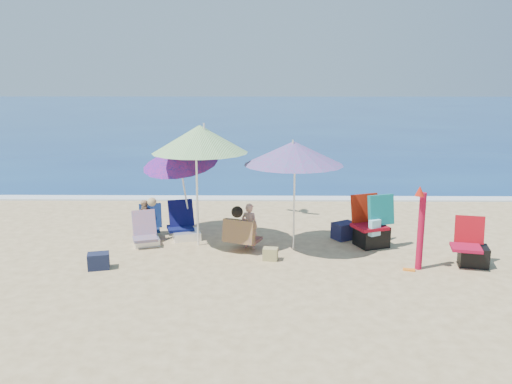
{
  "coord_description": "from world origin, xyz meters",
  "views": [
    {
      "loc": [
        -0.18,
        -8.14,
        3.12
      ],
      "look_at": [
        -0.3,
        1.0,
        1.1
      ],
      "focal_mm": 36.06,
      "sensor_mm": 36.0,
      "label": 1
    }
  ],
  "objects_px": {
    "person_left": "(147,218)",
    "umbrella_striped": "(200,139)",
    "chair_navy": "(184,228)",
    "camp_chair_right": "(372,228)",
    "chair_rainbow": "(146,236)",
    "camp_chair_left": "(472,251)",
    "person_center": "(245,228)",
    "umbrella_blue": "(179,154)",
    "furled_umbrella": "(421,224)",
    "umbrella_turquoise": "(294,153)"
  },
  "relations": [
    {
      "from": "umbrella_blue",
      "to": "chair_navy",
      "type": "bearing_deg",
      "value": -62.59
    },
    {
      "from": "chair_navy",
      "to": "chair_rainbow",
      "type": "distance_m",
      "value": 0.81
    },
    {
      "from": "umbrella_turquoise",
      "to": "person_center",
      "type": "xyz_separation_m",
      "value": [
        -0.88,
        -0.03,
        -1.39
      ]
    },
    {
      "from": "umbrella_turquoise",
      "to": "person_left",
      "type": "bearing_deg",
      "value": 163.77
    },
    {
      "from": "umbrella_blue",
      "to": "person_center",
      "type": "height_order",
      "value": "umbrella_blue"
    },
    {
      "from": "umbrella_blue",
      "to": "person_left",
      "type": "height_order",
      "value": "umbrella_blue"
    },
    {
      "from": "chair_navy",
      "to": "camp_chair_right",
      "type": "bearing_deg",
      "value": -8.25
    },
    {
      "from": "umbrella_striped",
      "to": "person_left",
      "type": "relative_size",
      "value": 2.86
    },
    {
      "from": "furled_umbrella",
      "to": "camp_chair_right",
      "type": "relative_size",
      "value": 1.4
    },
    {
      "from": "furled_umbrella",
      "to": "chair_rainbow",
      "type": "height_order",
      "value": "furled_umbrella"
    },
    {
      "from": "umbrella_turquoise",
      "to": "chair_navy",
      "type": "relative_size",
      "value": 2.64
    },
    {
      "from": "umbrella_blue",
      "to": "camp_chair_right",
      "type": "height_order",
      "value": "umbrella_blue"
    },
    {
      "from": "umbrella_blue",
      "to": "camp_chair_left",
      "type": "xyz_separation_m",
      "value": [
        5.22,
        -1.65,
        -1.42
      ]
    },
    {
      "from": "umbrella_blue",
      "to": "furled_umbrella",
      "type": "height_order",
      "value": "umbrella_blue"
    },
    {
      "from": "camp_chair_left",
      "to": "camp_chair_right",
      "type": "height_order",
      "value": "camp_chair_right"
    },
    {
      "from": "umbrella_blue",
      "to": "camp_chair_left",
      "type": "height_order",
      "value": "umbrella_blue"
    },
    {
      "from": "umbrella_turquoise",
      "to": "chair_navy",
      "type": "height_order",
      "value": "umbrella_turquoise"
    },
    {
      "from": "person_left",
      "to": "umbrella_striped",
      "type": "bearing_deg",
      "value": -29.59
    },
    {
      "from": "chair_navy",
      "to": "chair_rainbow",
      "type": "xyz_separation_m",
      "value": [
        -0.66,
        -0.47,
        -0.02
      ]
    },
    {
      "from": "umbrella_turquoise",
      "to": "furled_umbrella",
      "type": "relative_size",
      "value": 1.51
    },
    {
      "from": "camp_chair_left",
      "to": "person_center",
      "type": "xyz_separation_m",
      "value": [
        -3.9,
        0.75,
        0.17
      ]
    },
    {
      "from": "umbrella_striped",
      "to": "chair_rainbow",
      "type": "bearing_deg",
      "value": 174.51
    },
    {
      "from": "umbrella_turquoise",
      "to": "camp_chair_left",
      "type": "distance_m",
      "value": 3.48
    },
    {
      "from": "umbrella_blue",
      "to": "camp_chair_right",
      "type": "relative_size",
      "value": 1.98
    },
    {
      "from": "umbrella_striped",
      "to": "person_center",
      "type": "height_order",
      "value": "umbrella_striped"
    },
    {
      "from": "umbrella_turquoise",
      "to": "camp_chair_right",
      "type": "xyz_separation_m",
      "value": [
        1.52,
        0.21,
        -1.44
      ]
    },
    {
      "from": "umbrella_striped",
      "to": "chair_navy",
      "type": "bearing_deg",
      "value": 127.01
    },
    {
      "from": "chair_navy",
      "to": "person_center",
      "type": "bearing_deg",
      "value": -31.69
    },
    {
      "from": "chair_rainbow",
      "to": "chair_navy",
      "type": "bearing_deg",
      "value": 35.41
    },
    {
      "from": "person_center",
      "to": "chair_navy",
      "type": "bearing_deg",
      "value": 148.31
    },
    {
      "from": "chair_rainbow",
      "to": "furled_umbrella",
      "type": "bearing_deg",
      "value": -14.57
    },
    {
      "from": "umbrella_turquoise",
      "to": "chair_rainbow",
      "type": "bearing_deg",
      "value": 174.47
    },
    {
      "from": "furled_umbrella",
      "to": "umbrella_striped",
      "type": "bearing_deg",
      "value": 162.88
    },
    {
      "from": "camp_chair_right",
      "to": "chair_navy",
      "type": "bearing_deg",
      "value": 171.75
    },
    {
      "from": "camp_chair_left",
      "to": "person_center",
      "type": "bearing_deg",
      "value": 169.15
    },
    {
      "from": "furled_umbrella",
      "to": "camp_chair_right",
      "type": "height_order",
      "value": "furled_umbrella"
    },
    {
      "from": "furled_umbrella",
      "to": "camp_chair_right",
      "type": "bearing_deg",
      "value": 113.59
    },
    {
      "from": "umbrella_turquoise",
      "to": "person_center",
      "type": "bearing_deg",
      "value": -178.05
    },
    {
      "from": "furled_umbrella",
      "to": "camp_chair_left",
      "type": "height_order",
      "value": "furled_umbrella"
    },
    {
      "from": "umbrella_turquoise",
      "to": "umbrella_blue",
      "type": "bearing_deg",
      "value": 158.33
    },
    {
      "from": "camp_chair_right",
      "to": "umbrella_turquoise",
      "type": "bearing_deg",
      "value": -172.03
    },
    {
      "from": "chair_rainbow",
      "to": "camp_chair_left",
      "type": "height_order",
      "value": "camp_chair_left"
    },
    {
      "from": "chair_navy",
      "to": "camp_chair_right",
      "type": "relative_size",
      "value": 0.8
    },
    {
      "from": "camp_chair_left",
      "to": "person_center",
      "type": "height_order",
      "value": "person_center"
    },
    {
      "from": "umbrella_striped",
      "to": "camp_chair_right",
      "type": "bearing_deg",
      "value": 0.84
    },
    {
      "from": "chair_rainbow",
      "to": "umbrella_striped",
      "type": "bearing_deg",
      "value": -5.49
    },
    {
      "from": "umbrella_turquoise",
      "to": "person_center",
      "type": "height_order",
      "value": "umbrella_turquoise"
    },
    {
      "from": "umbrella_striped",
      "to": "chair_rainbow",
      "type": "distance_m",
      "value": 2.18
    },
    {
      "from": "camp_chair_right",
      "to": "person_center",
      "type": "bearing_deg",
      "value": -174.23
    },
    {
      "from": "umbrella_striped",
      "to": "camp_chair_left",
      "type": "distance_m",
      "value": 5.13
    }
  ]
}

